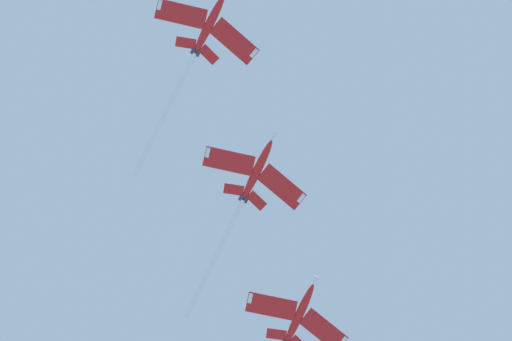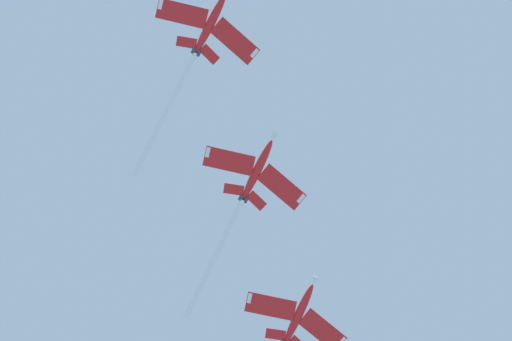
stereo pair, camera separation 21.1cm
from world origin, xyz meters
name	(u,v)px [view 2 (the right image)]	position (x,y,z in m)	size (l,w,h in m)	color
jet_second	(196,53)	(-1.32, 25.53, 169.55)	(36.93, 20.04, 9.90)	red
jet_third	(243,200)	(-17.97, 46.99, 164.80)	(35.84, 20.02, 9.83)	red
jet_fourth	(289,335)	(-33.22, 67.51, 160.86)	(34.58, 20.00, 9.79)	red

